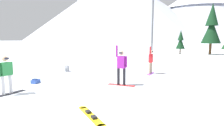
{
  "coord_description": "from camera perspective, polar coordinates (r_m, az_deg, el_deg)",
  "views": [
    {
      "loc": [
        5.77,
        -6.01,
        2.38
      ],
      "look_at": [
        0.73,
        3.64,
        1.0
      ],
      "focal_mm": 29.43,
      "sensor_mm": 36.0,
      "label": 1
    }
  ],
  "objects": [
    {
      "name": "backpack_grey",
      "position": [
        14.25,
        -13.82,
        -1.72
      ],
      "size": [
        0.35,
        0.3,
        0.47
      ],
      "color": "gray",
      "rests_on": "ground_plane"
    },
    {
      "name": "snowboarder_foreground",
      "position": [
        9.17,
        -30.04,
        -3.08
      ],
      "size": [
        0.37,
        1.59,
        1.7
      ],
      "color": "black",
      "rests_on": "ground_plane"
    },
    {
      "name": "pine_tree_twin",
      "position": [
        32.73,
        20.52,
        6.43
      ],
      "size": [
        1.5,
        1.5,
        3.99
      ],
      "color": "#472D19",
      "rests_on": "ground_plane"
    },
    {
      "name": "snowboarder_midground",
      "position": [
        9.54,
        2.91,
        -1.06
      ],
      "size": [
        1.47,
        0.41,
        2.1
      ],
      "color": "red",
      "rests_on": "ground_plane"
    },
    {
      "name": "snowboarder_background",
      "position": [
        13.13,
        11.93,
        0.63
      ],
      "size": [
        0.37,
        1.48,
        1.93
      ],
      "color": "#993FD8",
      "rests_on": "ground_plane"
    },
    {
      "name": "loose_snowboard_near_right",
      "position": [
        6.03,
        -6.54,
        -15.88
      ],
      "size": [
        1.69,
        1.26,
        0.09
      ],
      "color": "yellow",
      "rests_on": "ground_plane"
    },
    {
      "name": "pine_tree_leaning",
      "position": [
        33.71,
        28.54,
        9.83
      ],
      "size": [
        2.93,
        2.93,
        8.1
      ],
      "color": "#472D19",
      "rests_on": "ground_plane"
    },
    {
      "name": "ski_lift_tower",
      "position": [
        37.52,
        12.47,
        12.71
      ],
      "size": [
        3.25,
        0.36,
        10.69
      ],
      "color": "#595B60",
      "rests_on": "ground_plane"
    },
    {
      "name": "ground_plane",
      "position": [
        8.67,
        -15.79,
        -9.0
      ],
      "size": [
        800.0,
        800.0,
        0.0
      ],
      "primitive_type": "plane",
      "color": "silver"
    },
    {
      "name": "peak_west_ridge",
      "position": [
        233.91,
        24.81,
        13.74
      ],
      "size": [
        167.1,
        167.1,
        60.24
      ],
      "color": "#9EA3B2",
      "rests_on": "ground_plane"
    },
    {
      "name": "peak_central_summit",
      "position": [
        235.62,
        1.95,
        17.25
      ],
      "size": [
        221.49,
        221.49,
        82.9
      ],
      "color": "#B2B7C6",
      "rests_on": "ground_plane"
    },
    {
      "name": "backpack_blue",
      "position": [
        10.99,
        -22.67,
        -5.24
      ],
      "size": [
        0.41,
        0.55,
        0.26
      ],
      "color": "#2D4C9E",
      "rests_on": "ground_plane"
    }
  ]
}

